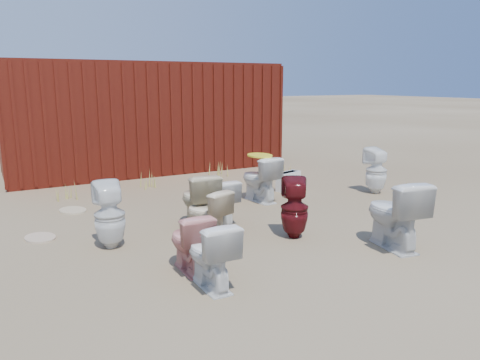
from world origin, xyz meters
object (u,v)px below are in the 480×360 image
toilet_back_e (376,171)px  toilet_front_a (210,254)px  toilet_back_beige_left (207,214)px  toilet_back_beige_right (198,200)px  toilet_front_c (219,202)px  toilet_back_yellowlid (260,179)px  toilet_front_maroon (295,208)px  toilet_front_e (394,214)px  loose_tank (288,181)px  toilet_back_a (110,215)px  shipping_container (143,116)px  toilet_front_pink (189,242)px

toilet_back_e → toilet_front_a: bearing=29.6°
toilet_back_beige_left → toilet_back_beige_right: size_ratio=0.85×
toilet_front_c → toilet_back_yellowlid: 1.43m
toilet_front_maroon → toilet_front_e: (0.83, -0.89, 0.03)m
loose_tank → toilet_back_yellowlid: bearing=-171.6°
toilet_front_a → loose_tank: toilet_front_a is taller
toilet_front_a → toilet_back_a: (-0.58, 1.61, 0.07)m
toilet_back_beige_left → toilet_back_yellowlid: toilet_back_yellowlid is taller
shipping_container → toilet_front_a: bearing=-102.5°
toilet_back_yellowlid → toilet_back_e: size_ratio=0.93×
toilet_front_maroon → toilet_front_e: toilet_front_e is taller
toilet_front_a → toilet_back_e: (4.33, 2.15, 0.07)m
toilet_front_c → toilet_back_beige_right: 0.32m
toilet_back_e → toilet_back_beige_left: bearing=15.2°
toilet_back_e → loose_tank: 1.59m
toilet_front_maroon → toilet_back_e: (2.74, 1.31, 0.02)m
toilet_front_pink → loose_tank: 4.05m
toilet_front_pink → toilet_back_a: (-0.56, 1.13, 0.09)m
toilet_front_pink → toilet_front_a: bearing=93.6°
toilet_front_e → toilet_back_a: toilet_front_e is taller
toilet_front_pink → toilet_front_e: 2.50m
toilet_front_maroon → toilet_back_yellowlid: (0.59, 1.83, -0.01)m
shipping_container → toilet_front_c: bearing=-95.4°
toilet_front_c → toilet_front_e: bearing=121.3°
toilet_front_c → toilet_back_a: (-1.60, -0.24, 0.09)m
toilet_front_e → toilet_back_e: toilet_front_e is taller
shipping_container → loose_tank: size_ratio=12.00×
toilet_back_a → toilet_back_beige_left: bearing=171.1°
toilet_front_a → toilet_back_beige_right: (0.70, 1.86, 0.04)m
toilet_front_pink → toilet_back_beige_left: 1.07m
toilet_back_yellowlid → toilet_back_e: bearing=159.6°
shipping_container → toilet_back_e: shipping_container is taller
toilet_front_maroon → loose_tank: 2.70m
toilet_front_c → toilet_back_e: (3.31, 0.30, 0.09)m
toilet_back_e → loose_tank: (-1.26, 0.94, -0.24)m
toilet_back_e → toilet_back_beige_right: bearing=7.8°
shipping_container → toilet_front_maroon: shipping_container is taller
toilet_front_maroon → toilet_back_beige_right: 1.36m
toilet_back_a → toilet_front_maroon: bearing=163.8°
toilet_front_pink → toilet_front_maroon: bearing=-166.0°
toilet_front_pink → toilet_back_beige_left: bearing=-123.6°
toilet_front_maroon → toilet_front_e: size_ratio=0.92×
shipping_container → toilet_back_e: 5.40m
toilet_back_beige_right → shipping_container: bearing=-95.3°
shipping_container → toilet_front_pink: bearing=-103.6°
loose_tank → toilet_front_c: bearing=-165.9°
toilet_back_yellowlid → toilet_back_beige_right: bearing=21.9°
toilet_front_c → toilet_back_beige_right: (-0.32, 0.01, 0.06)m
toilet_front_c → toilet_front_e: 2.37m
toilet_front_maroon → toilet_back_beige_left: (-1.00, 0.52, -0.07)m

